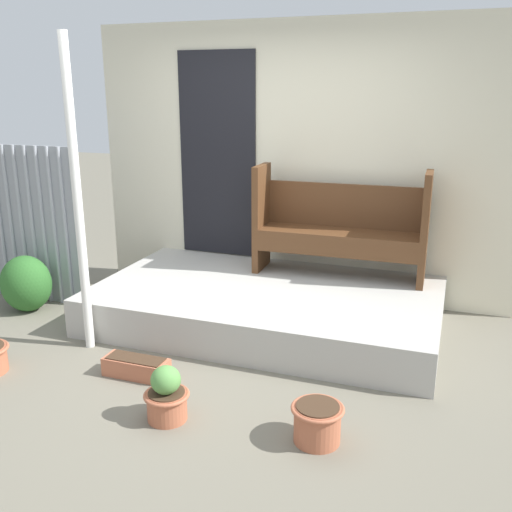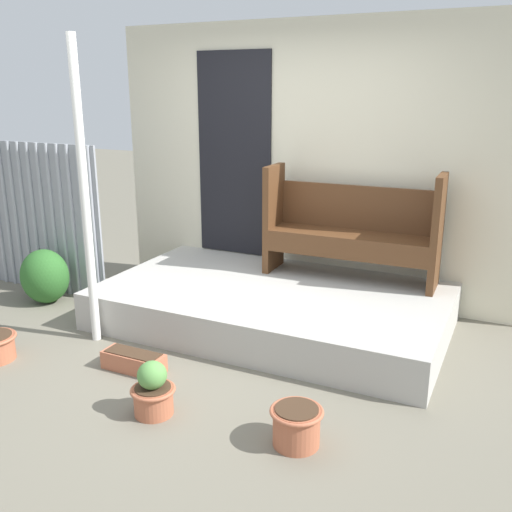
# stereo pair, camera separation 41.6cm
# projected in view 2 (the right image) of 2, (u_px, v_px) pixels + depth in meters

# --- Properties ---
(ground_plane) EXTENTS (24.00, 24.00, 0.00)m
(ground_plane) POSITION_uv_depth(u_px,v_px,m) (211.00, 360.00, 4.33)
(ground_plane) COLOR #706B5B
(porch_slab) EXTENTS (2.92, 1.70, 0.33)m
(porch_slab) POSITION_uv_depth(u_px,v_px,m) (273.00, 306.00, 4.97)
(porch_slab) COLOR #B2AFA8
(porch_slab) RESTS_ON ground_plane
(house_wall) EXTENTS (4.12, 0.08, 2.60)m
(house_wall) POSITION_uv_depth(u_px,v_px,m) (308.00, 163.00, 5.42)
(house_wall) COLOR beige
(house_wall) RESTS_ON ground_plane
(fence_corrugated) EXTENTS (2.26, 0.05, 1.49)m
(fence_corrugated) POSITION_uv_depth(u_px,v_px,m) (12.00, 215.00, 5.82)
(fence_corrugated) COLOR gray
(fence_corrugated) RESTS_ON ground_plane
(support_post) EXTENTS (0.07, 0.07, 2.37)m
(support_post) POSITION_uv_depth(u_px,v_px,m) (85.00, 197.00, 4.37)
(support_post) COLOR white
(support_post) RESTS_ON ground_plane
(bench) EXTENTS (1.55, 0.44, 0.99)m
(bench) POSITION_uv_depth(u_px,v_px,m) (352.00, 225.00, 5.07)
(bench) COLOR #54331C
(bench) RESTS_ON porch_slab
(flower_pot_middle) EXTENTS (0.29, 0.29, 0.36)m
(flower_pot_middle) POSITION_uv_depth(u_px,v_px,m) (153.00, 391.00, 3.58)
(flower_pot_middle) COLOR #B26042
(flower_pot_middle) RESTS_ON ground_plane
(flower_pot_right) EXTENTS (0.31, 0.31, 0.23)m
(flower_pot_right) POSITION_uv_depth(u_px,v_px,m) (296.00, 425.00, 3.28)
(flower_pot_right) COLOR #B26042
(flower_pot_right) RESTS_ON ground_plane
(planter_box_rect) EXTENTS (0.48, 0.17, 0.14)m
(planter_box_rect) POSITION_uv_depth(u_px,v_px,m) (134.00, 361.00, 4.17)
(planter_box_rect) COLOR #B76647
(planter_box_rect) RESTS_ON ground_plane
(shrub_by_fence) EXTENTS (0.47, 0.42, 0.52)m
(shrub_by_fence) POSITION_uv_depth(u_px,v_px,m) (45.00, 276.00, 5.44)
(shrub_by_fence) COLOR #2D6628
(shrub_by_fence) RESTS_ON ground_plane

